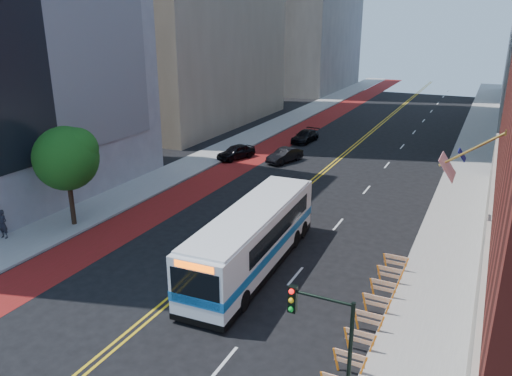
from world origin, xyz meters
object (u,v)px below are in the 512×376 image
Objects in this scene: transit_bus at (254,237)px; car_c at (305,136)px; street_tree at (67,156)px; traffic_signal at (324,335)px; car_b at (285,155)px; pedestrian at (3,224)px; car_a at (236,152)px.

car_c is (-7.83, 29.41, -1.19)m from transit_bus.
street_tree is 1.47× the size of car_c.
traffic_signal is 41.79m from car_c.
car_b is at bearing 114.64° from traffic_signal.
transit_bus reaches higher than car_b.
car_b is (6.79, 20.67, -4.23)m from street_tree.
transit_bus is 30.46m from car_c.
street_tree is at bearing 155.18° from traffic_signal.
street_tree is 1.62× the size of car_b.
traffic_signal is 23.90m from pedestrian.
car_b is 8.74m from car_c.
transit_bus reaches higher than car_a.
traffic_signal is at bearing -48.11° from car_b.
car_c is (-1.11, 8.67, -0.02)m from car_b.
transit_bus is at bearing -54.79° from car_b.
transit_bus is at bearing -39.67° from car_a.
car_c is at bearing 79.04° from street_tree.
traffic_signal reaches higher than transit_bus.
car_c is at bearing 71.21° from pedestrian.
traffic_signal is 33.39m from car_b.
car_b is 26.00m from pedestrian.
car_a is at bearing 74.47° from pedestrian.
pedestrian is at bearing -122.81° from street_tree.
street_tree is 1.59× the size of car_a.
traffic_signal reaches higher than pedestrian.
street_tree is 22.79m from traffic_signal.
street_tree is 20.23m from car_a.
transit_bus is at bearing -70.22° from car_c.
street_tree is at bearing -75.66° from car_a.
car_a is 23.74m from pedestrian.
traffic_signal is at bearing -19.48° from pedestrian.
car_a is at bearing 117.70° from transit_bus.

